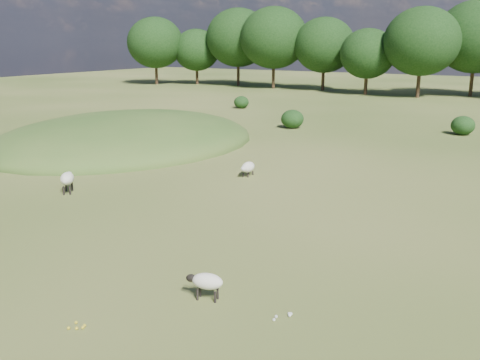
{
  "coord_description": "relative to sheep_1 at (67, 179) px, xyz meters",
  "views": [
    {
      "loc": [
        13.43,
        -14.92,
        6.76
      ],
      "look_at": [
        2.0,
        4.0,
        1.0
      ],
      "focal_mm": 40.0,
      "sensor_mm": 36.0,
      "label": 1
    }
  ],
  "objects": [
    {
      "name": "mound",
      "position": [
        -6.46,
        10.79,
        -0.67
      ],
      "size": [
        16.0,
        20.0,
        4.0
      ],
      "primitive_type": "ellipsoid",
      "color": "#33561E",
      "rests_on": "ground"
    },
    {
      "name": "shrubs",
      "position": [
        2.3,
        25.86,
        0.03
      ],
      "size": [
        24.03,
        10.78,
        1.48
      ],
      "color": "black",
      "rests_on": "ground"
    },
    {
      "name": "sheep_1",
      "position": [
        0.0,
        0.0,
        0.0
      ],
      "size": [
        1.17,
        1.3,
        0.97
      ],
      "rotation": [
        0.0,
        0.0,
        2.26
      ],
      "color": "beige",
      "rests_on": "ground"
    },
    {
      "name": "treeline",
      "position": [
        4.48,
        54.22,
        5.89
      ],
      "size": [
        96.28,
        14.66,
        11.7
      ],
      "color": "black",
      "rests_on": "ground"
    },
    {
      "name": "sheep_2",
      "position": [
        5.48,
        6.99,
        -0.21
      ],
      "size": [
        0.66,
        1.3,
        0.73
      ],
      "rotation": [
        0.0,
        0.0,
        4.81
      ],
      "color": "beige",
      "rests_on": "ground"
    },
    {
      "name": "sheep_3",
      "position": [
        11.4,
        -5.35,
        -0.15
      ],
      "size": [
        1.09,
        0.66,
        0.76
      ],
      "rotation": [
        0.0,
        0.0,
        3.39
      ],
      "color": "beige",
      "rests_on": "ground"
    },
    {
      "name": "ground",
      "position": [
        5.54,
        18.79,
        -0.67
      ],
      "size": [
        160.0,
        160.0,
        0.0
      ],
      "primitive_type": "plane",
      "color": "#355019",
      "rests_on": "ground"
    }
  ]
}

